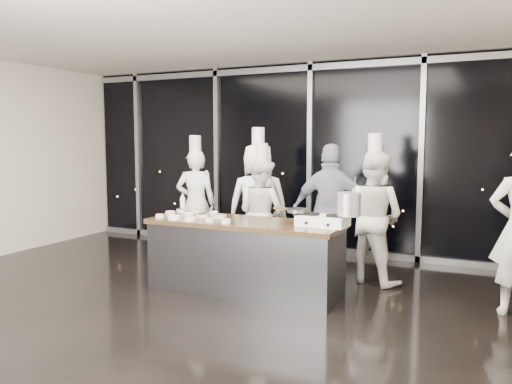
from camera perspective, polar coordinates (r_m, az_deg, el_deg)
ground at (r=5.71m, az=-5.42°, el=-13.57°), size 9.00×9.00×0.00m
room_shell at (r=5.30m, az=-4.00°, el=9.62°), size 9.02×7.02×3.21m
window_wall at (r=8.52m, az=6.25°, el=3.86°), size 8.90×0.11×3.20m
demo_counter at (r=6.34m, az=-1.31°, el=-7.28°), size 2.46×0.86×0.90m
stove at (r=5.92m, az=7.63°, el=-3.24°), size 0.59×0.40×0.14m
frying_pan at (r=6.03m, az=4.70°, el=-2.11°), size 0.45×0.27×0.04m
stock_pot at (r=5.80m, az=10.58°, el=-1.39°), size 0.28×0.28×0.27m
prep_bowls at (r=6.56m, az=-7.08°, el=-2.68°), size 1.14×0.72×0.05m
squeeze_bottle at (r=7.09m, az=-8.38°, el=-1.24°), size 0.07×0.07×0.26m
chef_far_left at (r=8.18m, az=-6.89°, el=-1.18°), size 0.75×0.64×1.98m
chef_left at (r=7.61m, az=0.25°, el=-1.31°), size 1.07×0.90×2.09m
chef_center at (r=7.45m, az=0.63°, el=-2.37°), size 0.95×0.85×1.86m
guest at (r=6.93m, az=8.63°, el=-2.20°), size 1.15×0.62×1.86m
chef_right at (r=6.83m, az=13.26°, el=-2.74°), size 1.04×0.93×1.99m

